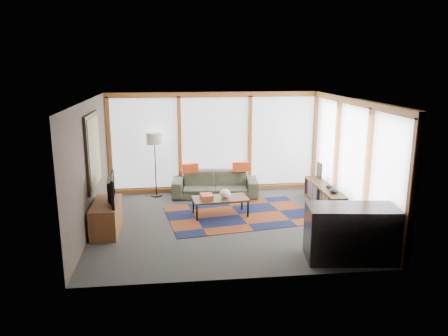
{
  "coord_description": "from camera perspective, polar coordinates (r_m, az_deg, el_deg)",
  "views": [
    {
      "loc": [
        -1.06,
        -8.71,
        3.32
      ],
      "look_at": [
        0.0,
        0.4,
        1.1
      ],
      "focal_mm": 35.0,
      "sensor_mm": 36.0,
      "label": 1
    }
  ],
  "objects": [
    {
      "name": "bowl_b",
      "position": [
        10.37,
        13.58,
        -2.36
      ],
      "size": [
        0.19,
        0.19,
        0.08
      ],
      "primitive_type": "ellipsoid",
      "rotation": [
        0.0,
        0.0,
        -0.14
      ],
      "color": "black",
      "rests_on": "bookshelf"
    },
    {
      "name": "ground",
      "position": [
        9.38,
        0.29,
        -7.12
      ],
      "size": [
        5.5,
        5.5,
        0.0
      ],
      "primitive_type": "plane",
      "color": "#2F2F2C",
      "rests_on": "ground"
    },
    {
      "name": "bookshelf",
      "position": [
        10.59,
        12.93,
        -3.61
      ],
      "size": [
        0.36,
        1.97,
        0.49
      ],
      "primitive_type": null,
      "color": "#332313",
      "rests_on": "ground"
    },
    {
      "name": "rug",
      "position": [
        9.82,
        1.95,
        -6.12
      ],
      "size": [
        3.4,
        2.47,
        0.01
      ],
      "primitive_type": "cube",
      "rotation": [
        0.0,
        0.0,
        0.16
      ],
      "color": "maroon",
      "rests_on": "ground"
    },
    {
      "name": "television",
      "position": [
        8.91,
        -14.96,
        -2.68
      ],
      "size": [
        0.24,
        1.0,
        0.57
      ],
      "primitive_type": "imported",
      "rotation": [
        0.0,
        0.0,
        1.68
      ],
      "color": "black",
      "rests_on": "tv_console"
    },
    {
      "name": "vase",
      "position": [
        9.63,
        0.16,
        -3.38
      ],
      "size": [
        0.28,
        0.28,
        0.2
      ],
      "primitive_type": "ellipsoid",
      "rotation": [
        0.0,
        0.0,
        -0.2
      ],
      "color": "white",
      "rests_on": "coffee_table"
    },
    {
      "name": "sofa",
      "position": [
        11.1,
        -1.18,
        -2.11
      ],
      "size": [
        2.21,
        1.03,
        0.63
      ],
      "primitive_type": "imported",
      "rotation": [
        0.0,
        0.0,
        -0.09
      ],
      "color": "#35392A",
      "rests_on": "ground"
    },
    {
      "name": "floor_lamp",
      "position": [
        11.11,
        -8.96,
        0.43
      ],
      "size": [
        0.41,
        0.41,
        1.64
      ],
      "primitive_type": null,
      "color": "black",
      "rests_on": "ground"
    },
    {
      "name": "pillow_left",
      "position": [
        10.99,
        -4.47,
        -0.01
      ],
      "size": [
        0.43,
        0.21,
        0.23
      ],
      "primitive_type": "cube",
      "rotation": [
        0.0,
        0.0,
        0.21
      ],
      "color": "red",
      "rests_on": "sofa"
    },
    {
      "name": "room_envelope",
      "position": [
        9.56,
        2.83,
        2.87
      ],
      "size": [
        5.52,
        5.02,
        2.62
      ],
      "color": "#3B332B",
      "rests_on": "ground"
    },
    {
      "name": "tv_console",
      "position": [
        9.11,
        -15.1,
        -6.23
      ],
      "size": [
        0.51,
        1.21,
        0.61
      ],
      "primitive_type": "cube",
      "color": "brown",
      "rests_on": "ground"
    },
    {
      "name": "pillow_right",
      "position": [
        11.09,
        2.22,
        0.17
      ],
      "size": [
        0.43,
        0.13,
        0.24
      ],
      "primitive_type": "cube",
      "rotation": [
        0.0,
        0.0,
        0.01
      ],
      "color": "red",
      "rests_on": "sofa"
    },
    {
      "name": "bar_counter",
      "position": [
        7.86,
        16.25,
        -8.17
      ],
      "size": [
        1.58,
        0.88,
        0.95
      ],
      "primitive_type": "cube",
      "rotation": [
        0.0,
        0.0,
        -0.13
      ],
      "color": "black",
      "rests_on": "ground"
    },
    {
      "name": "shelf_picture",
      "position": [
        11.22,
        12.34,
        -0.29
      ],
      "size": [
        0.05,
        0.29,
        0.38
      ],
      "primitive_type": "cube",
      "rotation": [
        0.0,
        0.0,
        0.03
      ],
      "color": "black",
      "rests_on": "bookshelf"
    },
    {
      "name": "book_stack",
      "position": [
        9.59,
        -2.28,
        -3.76
      ],
      "size": [
        0.29,
        0.34,
        0.11
      ],
      "primitive_type": "cube",
      "rotation": [
        0.0,
        0.0,
        0.09
      ],
      "color": "#9B4D29",
      "rests_on": "coffee_table"
    },
    {
      "name": "coffee_table",
      "position": [
        9.74,
        -0.5,
        -5.07
      ],
      "size": [
        1.27,
        0.73,
        0.4
      ],
      "primitive_type": null,
      "rotation": [
        0.0,
        0.0,
        0.1
      ],
      "color": "#332313",
      "rests_on": "ground"
    },
    {
      "name": "bowl_a",
      "position": [
        10.0,
        14.18,
        -2.91
      ],
      "size": [
        0.26,
        0.26,
        0.11
      ],
      "primitive_type": "ellipsoid",
      "rotation": [
        0.0,
        0.0,
        -0.22
      ],
      "color": "black",
      "rests_on": "bookshelf"
    }
  ]
}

